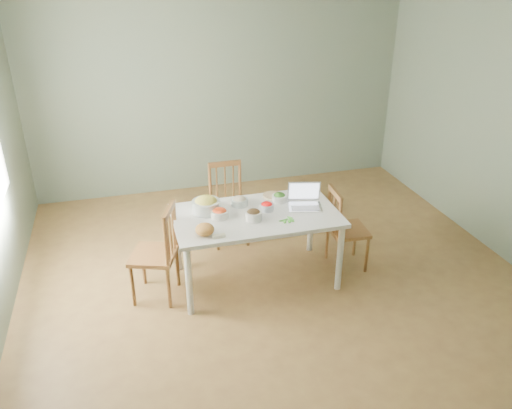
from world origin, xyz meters
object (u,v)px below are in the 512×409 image
object	(u,v)px
chair_right	(348,228)
bowl_squash	(206,204)
laptop	(305,197)
chair_left	(153,253)
chair_far	(229,205)
bread_boule	(205,229)
dining_table	(256,247)

from	to	relation	value
chair_right	bowl_squash	xyz separation A→B (m)	(-1.43, 0.18, 0.38)
bowl_squash	laptop	bearing A→B (deg)	-10.44
chair_left	chair_right	xyz separation A→B (m)	(1.98, 0.01, -0.04)
chair_far	bread_boule	world-z (taller)	chair_far
dining_table	bread_boule	xyz separation A→B (m)	(-0.54, -0.27, 0.42)
chair_far	laptop	xyz separation A→B (m)	(0.58, -0.82, 0.39)
dining_table	laptop	bearing A→B (deg)	-0.12
chair_left	bread_boule	bearing A→B (deg)	80.52
dining_table	bowl_squash	world-z (taller)	bowl_squash
chair_left	bread_boule	distance (m)	0.61
bread_boule	chair_far	bearing A→B (deg)	67.20
chair_far	dining_table	bearing A→B (deg)	-84.73
chair_far	bread_boule	xyz separation A→B (m)	(-0.46, -1.09, 0.34)
dining_table	chair_right	bearing A→B (deg)	-0.24
dining_table	chair_left	distance (m)	1.00
dining_table	laptop	world-z (taller)	laptop
chair_right	laptop	xyz separation A→B (m)	(-0.49, 0.00, 0.41)
chair_left	laptop	world-z (taller)	laptop
dining_table	chair_far	xyz separation A→B (m)	(-0.08, 0.82, 0.09)
dining_table	chair_far	world-z (taller)	chair_far
dining_table	bowl_squash	xyz separation A→B (m)	(-0.45, 0.17, 0.45)
dining_table	bowl_squash	bearing A→B (deg)	158.87
bowl_squash	laptop	xyz separation A→B (m)	(0.94, -0.17, 0.03)
chair_far	chair_left	distance (m)	1.23
chair_left	bread_boule	world-z (taller)	chair_left
chair_right	chair_far	bearing A→B (deg)	56.48
laptop	chair_right	bearing A→B (deg)	13.86
chair_left	bowl_squash	world-z (taller)	chair_left
chair_far	chair_right	bearing A→B (deg)	-38.29
chair_far	laptop	world-z (taller)	laptop
bread_boule	laptop	size ratio (longest dim) A/B	0.52
chair_right	laptop	world-z (taller)	laptop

